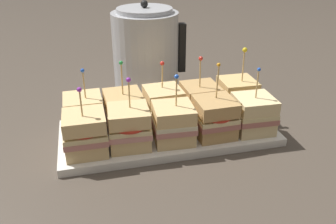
{
  "coord_description": "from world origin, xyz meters",
  "views": [
    {
      "loc": [
        -0.17,
        -0.7,
        0.43
      ],
      "look_at": [
        0.0,
        0.0,
        0.06
      ],
      "focal_mm": 38.0,
      "sensor_mm": 36.0,
      "label": 1
    }
  ],
  "objects": [
    {
      "name": "ground_plane",
      "position": [
        0.0,
        0.0,
        0.0
      ],
      "size": [
        6.0,
        6.0,
        0.0
      ],
      "primitive_type": "plane",
      "color": "#4C4238"
    },
    {
      "name": "serving_platter",
      "position": [
        0.0,
        0.0,
        0.01
      ],
      "size": [
        0.49,
        0.21,
        0.02
      ],
      "color": "white",
      "rests_on": "ground_plane"
    },
    {
      "name": "sandwich_front_far_left",
      "position": [
        -0.19,
        -0.05,
        0.06
      ],
      "size": [
        0.09,
        0.09,
        0.15
      ],
      "color": "#DBB77A",
      "rests_on": "serving_platter"
    },
    {
      "name": "sandwich_front_left",
      "position": [
        -0.1,
        -0.04,
        0.06
      ],
      "size": [
        0.09,
        0.09,
        0.15
      ],
      "color": "#DBB77A",
      "rests_on": "serving_platter"
    },
    {
      "name": "sandwich_front_center",
      "position": [
        0.0,
        -0.05,
        0.06
      ],
      "size": [
        0.09,
        0.09,
        0.15
      ],
      "color": "#DBB77A",
      "rests_on": "serving_platter"
    },
    {
      "name": "sandwich_front_right",
      "position": [
        0.09,
        -0.05,
        0.06
      ],
      "size": [
        0.09,
        0.09,
        0.17
      ],
      "color": "tan",
      "rests_on": "serving_platter"
    },
    {
      "name": "sandwich_front_far_right",
      "position": [
        0.19,
        -0.05,
        0.06
      ],
      "size": [
        0.09,
        0.09,
        0.15
      ],
      "color": "beige",
      "rests_on": "serving_platter"
    },
    {
      "name": "sandwich_back_far_left",
      "position": [
        -0.19,
        0.05,
        0.06
      ],
      "size": [
        0.09,
        0.09,
        0.15
      ],
      "color": "#DBB77A",
      "rests_on": "serving_platter"
    },
    {
      "name": "sandwich_back_left",
      "position": [
        -0.1,
        0.05,
        0.06
      ],
      "size": [
        0.09,
        0.09,
        0.16
      ],
      "color": "tan",
      "rests_on": "serving_platter"
    },
    {
      "name": "sandwich_back_center",
      "position": [
        -0.0,
        0.05,
        0.06
      ],
      "size": [
        0.09,
        0.09,
        0.15
      ],
      "color": "#DBB77A",
      "rests_on": "serving_platter"
    },
    {
      "name": "sandwich_back_right",
      "position": [
        0.09,
        0.05,
        0.06
      ],
      "size": [
        0.09,
        0.09,
        0.16
      ],
      "color": "tan",
      "rests_on": "serving_platter"
    },
    {
      "name": "sandwich_back_far_right",
      "position": [
        0.19,
        0.05,
        0.06
      ],
      "size": [
        0.09,
        0.09,
        0.17
      ],
      "color": "tan",
      "rests_on": "serving_platter"
    },
    {
      "name": "kettle_steel",
      "position": [
        0.0,
        0.27,
        0.12
      ],
      "size": [
        0.21,
        0.19,
        0.27
      ],
      "color": "#B7BABF",
      "rests_on": "ground_plane"
    }
  ]
}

